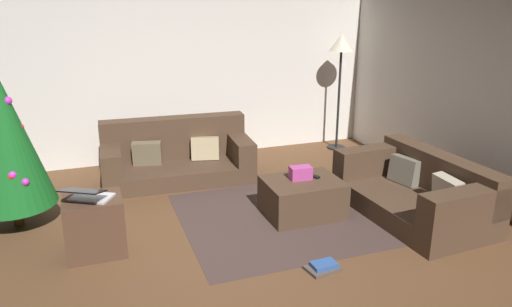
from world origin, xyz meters
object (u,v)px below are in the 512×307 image
Objects in this scene: side_table at (95,226)px; tv_remote at (313,176)px; couch_right at (418,192)px; ottoman at (302,197)px; laptop at (88,195)px; christmas_tree at (5,138)px; corner_lamp at (341,52)px; couch_left at (177,157)px; book_stack at (323,267)px; gift_box at (301,173)px.

tv_remote is at bearing 4.22° from side_table.
ottoman is at bearing 67.58° from couch_right.
ottoman is at bearing 4.12° from laptop.
side_table is (0.75, -0.87, -0.67)m from christmas_tree.
tv_remote is 0.29× the size of side_table.
ottoman is at bearing 177.85° from tv_remote.
corner_lamp is (1.36, 1.95, 1.08)m from tv_remote.
side_table is (-1.08, -1.68, -0.01)m from couch_left.
book_stack is (2.60, -1.85, -0.92)m from christmas_tree.
ottoman is at bearing -127.05° from corner_lamp.
laptop is (-2.33, -0.22, 0.20)m from tv_remote.
corner_lamp is at bearing 30.36° from laptop.
laptop is 4.37m from corner_lamp.
christmas_tree reaches higher than side_table.
couch_left is 2.88m from corner_lamp.
gift_box is at bearing 65.60° from couch_right.
gift_box is (-1.20, 0.46, 0.20)m from couch_right.
laptop is 1.58× the size of book_stack.
christmas_tree is 5.56× the size of book_stack.
couch_left is 3.86× the size of laptop.
ottoman is 0.27m from gift_box.
couch_left is at bearing 105.27° from tv_remote.
side_table is 0.32× the size of corner_lamp.
ottoman is 0.47× the size of christmas_tree.
laptop reaches higher than ottoman.
laptop is at bearing 153.31° from book_stack.
couch_right is 3.35m from side_table.
side_table is at bearing -175.72° from gift_box.
laptop is (-2.17, -0.21, 0.14)m from gift_box.
couch_left is 2.36× the size of ottoman.
gift_box is at bearing -127.84° from corner_lamp.
tv_remote is 2.61m from corner_lamp.
tv_remote is at bearing 21.36° from ottoman.
laptop reaches higher than side_table.
couch_right reaches higher than ottoman.
corner_lamp is (1.52, 1.96, 1.02)m from gift_box.
ottoman reaches higher than book_stack.
gift_box is 1.26m from book_stack.
couch_left is 1.10× the size of corner_lamp.
couch_right is at bearing -4.35° from laptop.
laptop is (0.72, -0.91, -0.34)m from christmas_tree.
couch_left is 1.90m from ottoman.
gift_box is at bearing 4.28° from side_table.
couch_right is 1.66m from book_stack.
christmas_tree reaches higher than gift_box.
book_stack is at bearing 109.02° from couch_left.
book_stack is at bearing -35.53° from christmas_tree.
book_stack is (1.85, -0.99, -0.25)m from side_table.
book_stack is at bearing -120.34° from corner_lamp.
ottoman is 1.15m from book_stack.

